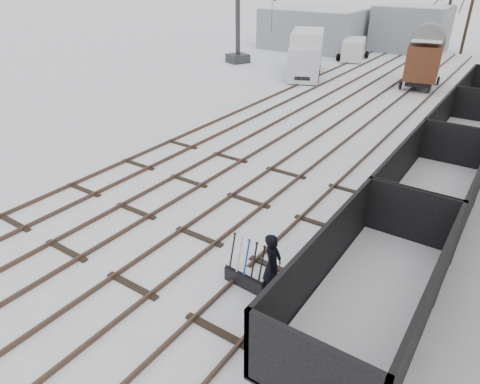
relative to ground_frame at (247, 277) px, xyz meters
The scene contains 15 objects.
ground 2.87m from the ground_frame, 157.26° to the left, with size 120.00×120.00×0.00m, color white.
tracks 15.01m from the ground_frame, 100.11° to the left, with size 13.90×52.00×0.16m.
shed_left 40.30m from the ground_frame, 112.85° to the left, with size 10.00×8.00×4.10m.
shed_right 41.68m from the ground_frame, 99.17° to the left, with size 7.00×6.00×4.50m.
ground_frame is the anchor object (origin of this frame).
worker 1.01m from the ground_frame, ahead, with size 0.69×0.45×1.90m, color black.
freight_wagon_a 3.45m from the ground_frame, ahead, with size 2.62×6.56×2.68m.
freight_wagon_b 7.31m from the ground_frame, 62.43° to the left, with size 2.62×6.56×2.68m.
freight_wagon_c 13.30m from the ground_frame, 75.32° to the left, with size 2.62×6.56×2.68m.
box_van_wagon 26.09m from the ground_frame, 93.68° to the left, with size 3.09×4.88×3.49m.
lorry 26.90m from the ground_frame, 113.15° to the left, with size 4.28×7.81×3.39m.
panel_van 34.50m from the ground_frame, 106.23° to the left, with size 2.96×4.67×1.91m.
crane 31.72m from the ground_frame, 124.71° to the left, with size 2.28×5.13×8.64m.
tree_far_left 43.37m from the ground_frame, 94.93° to the left, with size 0.30×0.30×6.48m, color black.
tree_far_right 42.60m from the ground_frame, 92.17° to the left, with size 0.30×0.30×8.01m, color black.
Camera 1 is at (7.83, -9.09, 8.06)m, focal length 32.00 mm.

